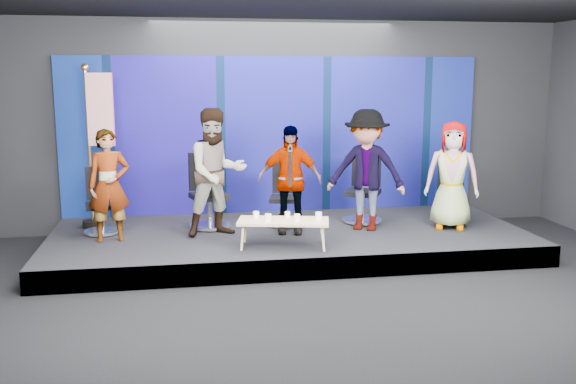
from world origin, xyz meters
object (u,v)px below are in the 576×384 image
chair_b (208,203)px  chair_c (285,205)px  mug_a (256,215)px  panelist_a (109,185)px  panelist_b (216,172)px  panelist_d (366,170)px  mug_d (297,218)px  mug_c (288,215)px  coffee_table (283,222)px  flag_stand (97,142)px  panelist_c (289,180)px  panelist_e (452,175)px  chair_a (101,212)px  mug_e (319,216)px  mug_b (268,218)px  chair_d (363,199)px  chair_e (450,200)px

chair_b → chair_c: bearing=-17.8°
mug_a → panelist_a: bearing=163.2°
chair_b → panelist_b: bearing=-94.0°
panelist_d → mug_d: panelist_d is taller
panelist_a → mug_c: bearing=-23.1°
panelist_b → mug_c: bearing=-52.9°
mug_a → panelist_d: bearing=20.1°
coffee_table → flag_stand: bearing=148.2°
panelist_c → flag_stand: 2.95m
panelist_a → panelist_d: size_ratio=0.87×
panelist_e → mug_d: bearing=-139.1°
panelist_b → flag_stand: size_ratio=0.75×
chair_a → coffee_table: (2.51, -1.22, 0.03)m
panelist_e → mug_e: (-2.20, -0.71, -0.39)m
panelist_a → panelist_d: 3.71m
mug_d → mug_e: bearing=8.3°
chair_b → mug_b: bearing=-77.9°
mug_d → mug_e: 0.31m
mug_b → mug_c: bearing=32.3°
panelist_b → chair_c: size_ratio=1.88×
mug_a → coffee_table: bearing=-23.8°
coffee_table → chair_d: bearing=40.7°
panelist_b → mug_d: (1.01, -0.92, -0.50)m
panelist_a → mug_a: 2.10m
chair_d → chair_a: bearing=-151.8°
panelist_b → chair_e: bearing=-10.9°
chair_e → coffee_table: bearing=-134.5°
coffee_table → mug_a: mug_a is taller
panelist_a → chair_c: size_ratio=1.60×
chair_b → chair_d: 2.43m
chair_b → mug_a: bearing=-78.6°
chair_c → mug_e: 1.36m
panelist_d → flag_stand: flag_stand is taller
panelist_a → chair_e: 5.23m
panelist_a → chair_c: (2.56, 0.52, -0.46)m
panelist_a → chair_d: 3.88m
chair_d → mug_a: chair_d is taller
panelist_e → mug_e: bearing=-138.0°
mug_d → chair_a: bearing=153.7°
chair_e → mug_a: 3.36m
chair_c → chair_e: size_ratio=0.97×
mug_a → mug_e: (0.82, -0.21, 0.00)m
chair_e → mug_a: chair_e is taller
panelist_c → chair_a: bearing=-176.2°
panelist_b → mug_c: (0.92, -0.70, -0.50)m
chair_a → coffee_table: chair_a is taller
panelist_b → coffee_table: (0.84, -0.82, -0.58)m
chair_e → mug_d: (-2.70, -1.22, 0.09)m
chair_e → panelist_a: bearing=-151.8°
panelist_e → flag_stand: bearing=-166.0°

